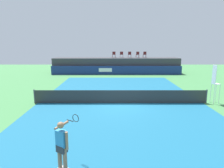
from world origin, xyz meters
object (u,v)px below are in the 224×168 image
object	(u,v)px
spectator_chair_far_left	(115,54)
spectator_chair_far_right	(146,54)
tennis_player	(63,145)
spectator_chair_right	(138,54)
net_post_near	(35,96)
umpire_chair	(216,82)
net_post_far	(207,96)
spectator_chair_center	(130,54)
spectator_chair_left	(122,54)

from	to	relation	value
spectator_chair_far_left	spectator_chair_far_right	world-z (taller)	same
spectator_chair_far_left	tennis_player	xyz separation A→B (m)	(-1.91, -23.33, -1.73)
spectator_chair_far_right	spectator_chair_far_left	bearing A→B (deg)	178.04
tennis_player	spectator_chair_right	bearing A→B (deg)	77.00
spectator_chair_far_left	net_post_near	xyz separation A→B (m)	(-5.86, -15.42, -2.19)
spectator_chair_far_right	umpire_chair	world-z (taller)	spectator_chair_far_right
umpire_chair	net_post_near	world-z (taller)	umpire_chair
spectator_chair_far_right	umpire_chair	distance (m)	15.54
spectator_chair_right	spectator_chair_far_right	xyz separation A→B (m)	(1.03, 0.08, 0.00)
spectator_chair_right	net_post_far	size ratio (longest dim) A/B	0.89
spectator_chair_center	spectator_chair_far_right	distance (m)	2.18
umpire_chair	spectator_chair_right	bearing A→B (deg)	103.35
spectator_chair_far_left	spectator_chair_far_right	bearing A→B (deg)	-1.96
umpire_chair	spectator_chair_center	bearing A→B (deg)	107.30
spectator_chair_far_left	net_post_near	world-z (taller)	spectator_chair_far_left
spectator_chair_center	spectator_chair_far_right	bearing A→B (deg)	0.81
spectator_chair_far_right	net_post_near	bearing A→B (deg)	-124.04
spectator_chair_right	tennis_player	world-z (taller)	spectator_chair_right
umpire_chair	net_post_far	world-z (taller)	umpire_chair
spectator_chair_far_left	net_post_far	xyz separation A→B (m)	(6.54, -15.42, -2.19)
spectator_chair_right	tennis_player	bearing A→B (deg)	-103.00
tennis_player	spectator_chair_far_right	bearing A→B (deg)	74.65
umpire_chair	net_post_far	bearing A→B (deg)	178.23
net_post_far	spectator_chair_left	bearing A→B (deg)	109.51
net_post_far	tennis_player	distance (m)	11.58
spectator_chair_center	spectator_chair_left	bearing A→B (deg)	175.47
net_post_far	tennis_player	world-z (taller)	tennis_player
spectator_chair_left	spectator_chair_far_right	xyz separation A→B (m)	(3.34, -0.06, 0.00)
spectator_chair_center	tennis_player	world-z (taller)	spectator_chair_center
umpire_chair	tennis_player	world-z (taller)	umpire_chair
spectator_chair_far_left	spectator_chair_far_right	size ratio (longest dim) A/B	1.00
spectator_chair_far_left	umpire_chair	bearing A→B (deg)	-65.53
umpire_chair	net_post_near	bearing A→B (deg)	179.93
spectator_chair_far_left	tennis_player	size ratio (longest dim) A/B	0.50
spectator_chair_far_right	net_post_far	xyz separation A→B (m)	(2.09, -15.27, -2.19)
spectator_chair_right	spectator_chair_far_right	world-z (taller)	same
spectator_chair_left	spectator_chair_right	world-z (taller)	same
spectator_chair_far_left	spectator_chair_right	xyz separation A→B (m)	(3.42, -0.24, 0.00)
net_post_far	umpire_chair	bearing A→B (deg)	-1.77
net_post_near	net_post_far	size ratio (longest dim) A/B	1.00
spectator_chair_center	umpire_chair	distance (m)	16.01
spectator_chair_right	net_post_near	distance (m)	17.93
spectator_chair_far_left	net_post_near	distance (m)	16.64
spectator_chair_right	net_post_near	bearing A→B (deg)	-121.43
umpire_chair	net_post_near	distance (m)	12.93
spectator_chair_left	tennis_player	size ratio (longest dim) A/B	0.50
spectator_chair_far_left	tennis_player	world-z (taller)	spectator_chair_far_left
net_post_near	tennis_player	distance (m)	8.85
spectator_chair_left	umpire_chair	distance (m)	16.48
net_post_near	tennis_player	xyz separation A→B (m)	(3.95, -7.91, 0.46)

